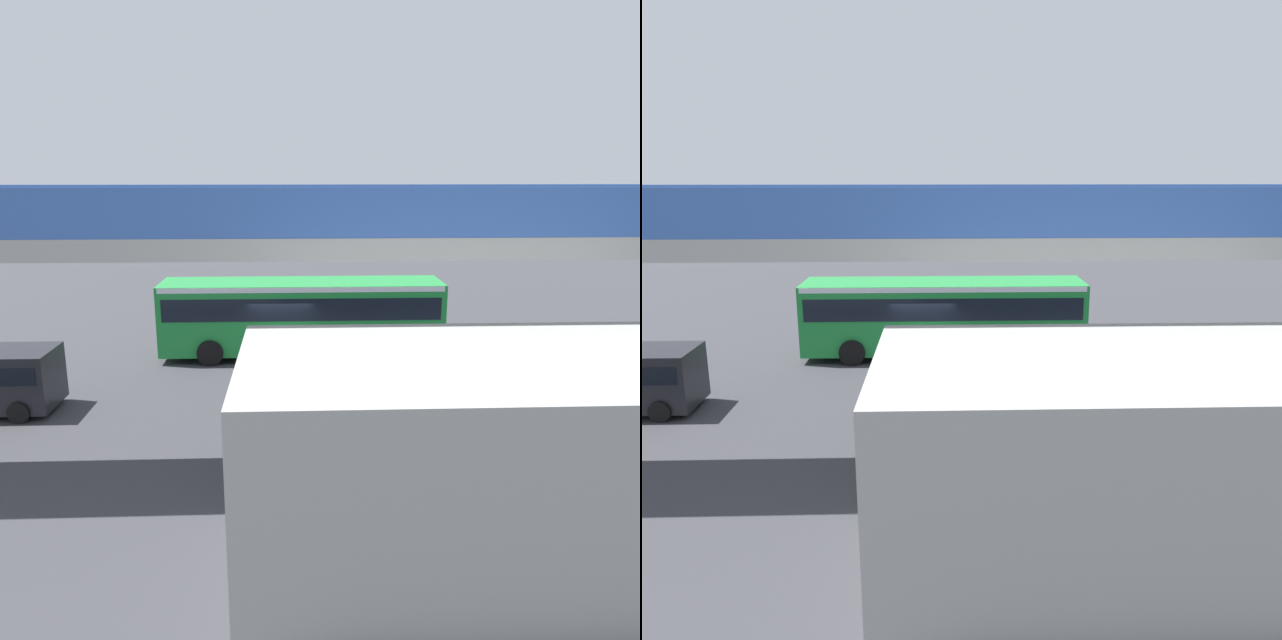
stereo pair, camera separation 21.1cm
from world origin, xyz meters
TOP-DOWN VIEW (x-y plane):
  - ground at (0.00, 0.00)m, footprint 80.00×80.00m
  - city_bus at (-0.85, -0.80)m, footprint 11.54×2.85m
  - bicycle_blue at (-8.61, 2.17)m, footprint 1.77×0.44m
  - lane_dash_leftmost at (-4.00, -3.31)m, footprint 2.00×0.20m
  - lane_dash_left at (0.00, -3.31)m, footprint 2.00×0.20m
  - lane_dash_centre at (4.00, -3.31)m, footprint 2.00×0.20m
  - pedestrian_overpass at (0.00, 9.18)m, footprint 29.89×2.60m
  - station_building at (-4.01, 13.06)m, footprint 9.00×5.04m

SIDE VIEW (x-z plane):
  - ground at x=0.00m, z-range 0.00..0.00m
  - lane_dash_leftmost at x=-4.00m, z-range 0.00..0.01m
  - lane_dash_left at x=0.00m, z-range 0.00..0.01m
  - lane_dash_centre at x=4.00m, z-range 0.00..0.01m
  - bicycle_blue at x=-8.61m, z-range -0.11..0.85m
  - city_bus at x=-0.85m, z-range 0.31..3.46m
  - station_building at x=-4.01m, z-range 0.00..4.20m
  - pedestrian_overpass at x=0.00m, z-range 1.81..9.03m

